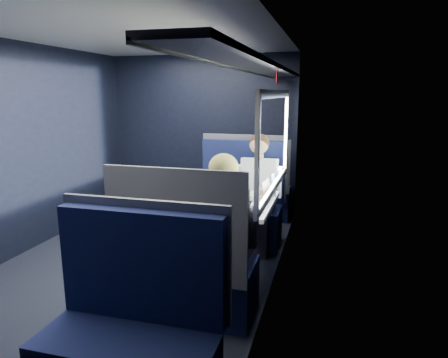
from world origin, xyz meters
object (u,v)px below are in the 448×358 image
(table, at_px, (237,209))
(seat_row_front, at_px, (254,190))
(woman, at_px, (225,226))
(seat_bay_near, at_px, (238,207))
(cup, at_px, (266,191))
(seat_bay_far, at_px, (189,269))
(bottle_small, at_px, (273,187))
(laptop, at_px, (261,196))
(man, at_px, (258,187))
(seat_row_back, at_px, (132,338))

(table, height_order, seat_row_front, seat_row_front)
(woman, bearing_deg, seat_bay_near, 99.46)
(table, height_order, cup, cup)
(seat_bay_near, distance_m, cup, 0.79)
(seat_bay_far, relative_size, seat_row_front, 1.09)
(woman, relative_size, bottle_small, 5.86)
(seat_bay_near, xyz_separation_m, laptop, (0.42, -0.85, 0.38))
(seat_row_front, relative_size, woman, 0.88)
(seat_bay_near, height_order, seat_bay_far, same)
(table, height_order, seat_bay_near, seat_bay_near)
(table, relative_size, woman, 0.76)
(man, bearing_deg, laptop, -77.19)
(seat_bay_far, distance_m, seat_row_back, 0.92)
(table, xyz_separation_m, bottle_small, (0.30, 0.27, 0.18))
(seat_row_front, xyz_separation_m, seat_row_back, (0.00, -3.59, 0.00))
(seat_bay_near, xyz_separation_m, cup, (0.42, -0.57, 0.36))
(seat_row_front, distance_m, cup, 1.59)
(seat_row_front, xyz_separation_m, bottle_small, (0.48, -1.53, 0.43))
(seat_row_front, relative_size, laptop, 3.85)
(seat_row_front, xyz_separation_m, woman, (0.25, -2.50, 0.32))
(seat_row_back, bearing_deg, man, 84.28)
(seat_row_back, bearing_deg, table, 84.20)
(laptop, bearing_deg, woman, -102.04)
(woman, distance_m, laptop, 0.75)
(seat_bay_far, height_order, man, man)
(cup, bearing_deg, seat_row_front, 105.25)
(man, bearing_deg, seat_row_back, -95.72)
(table, relative_size, seat_row_front, 0.86)
(seat_bay_far, xyz_separation_m, bottle_small, (0.48, 1.14, 0.43))
(seat_row_front, bearing_deg, woman, -84.30)
(seat_row_front, bearing_deg, laptop, -77.18)
(man, bearing_deg, seat_bay_far, -99.03)
(seat_row_front, bearing_deg, seat_bay_near, -90.78)
(laptop, bearing_deg, man, 102.81)
(laptop, xyz_separation_m, cup, (0.00, 0.28, -0.02))
(woman, bearing_deg, laptop, 77.96)
(seat_row_back, height_order, laptop, seat_row_back)
(seat_bay_near, distance_m, woman, 1.63)
(bottle_small, bearing_deg, seat_row_back, -103.09)
(seat_bay_near, bearing_deg, laptop, -63.85)
(seat_bay_far, relative_size, laptop, 4.19)
(seat_row_back, distance_m, laptop, 1.90)
(table, relative_size, man, 0.76)
(man, bearing_deg, woman, -90.00)
(seat_bay_far, relative_size, man, 0.95)
(table, distance_m, seat_row_back, 1.82)
(man, xyz_separation_m, laptop, (0.15, -0.68, 0.08))
(seat_bay_near, bearing_deg, seat_bay_far, -89.59)
(seat_row_back, bearing_deg, seat_bay_far, 90.00)
(seat_bay_near, height_order, laptop, seat_bay_near)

